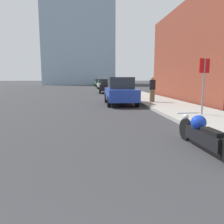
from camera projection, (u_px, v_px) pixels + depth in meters
name	position (u px, v px, depth m)	size (l,w,h in m)	color
sidewalk	(117.00, 88.00, 40.18)	(3.09, 240.00, 0.15)	gray
motorcycle	(203.00, 134.00, 5.19)	(0.62, 2.48, 0.81)	black
parked_car_blue	(120.00, 91.00, 14.34)	(1.94, 4.16, 1.79)	#1E3899
parked_car_black	(107.00, 86.00, 25.91)	(1.98, 3.90, 1.61)	black
parked_car_silver	(103.00, 84.00, 37.03)	(2.04, 4.10, 1.64)	#BCBCC1
parked_car_green	(99.00, 83.00, 47.81)	(1.99, 4.24, 1.67)	#1E6B33
parked_car_white	(98.00, 82.00, 58.80)	(1.92, 4.31, 1.66)	silver
stop_sign	(204.00, 77.00, 9.27)	(0.57, 0.26, 2.38)	slate
pedestrian	(152.00, 89.00, 14.61)	(0.36, 0.24, 1.71)	brown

